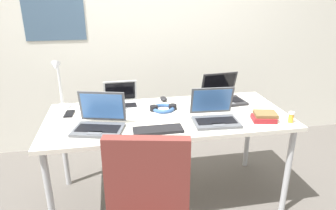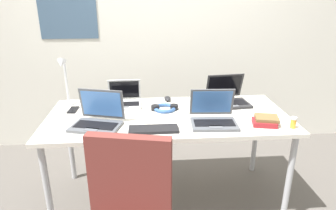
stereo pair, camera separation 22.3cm
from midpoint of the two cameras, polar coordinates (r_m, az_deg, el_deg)
The scene contains 14 objects.
ground_plane at distance 2.63m, azimuth -2.53°, elevation -17.01°, with size 12.00×12.00×0.00m, color #56514C.
wall_back at distance 3.19m, azimuth -5.89°, elevation 15.02°, with size 6.00×0.13×2.60m.
desk at distance 2.28m, azimuth -2.80°, elevation -3.27°, with size 1.80×0.80×0.74m.
desk_lamp at distance 2.49m, azimuth -22.42°, elevation 3.48°, with size 0.12×0.18×0.40m.
laptop_by_keyboard at distance 2.14m, azimuth 5.95°, elevation -1.99°, with size 0.33×0.29×0.23m.
laptop_far_corner at distance 2.09m, azimuth -15.90°, elevation -3.23°, with size 0.38×0.33×0.24m.
laptop_near_lamp at distance 2.55m, azimuth 8.01°, elevation 1.64°, with size 0.34×0.31×0.23m.
laptop_mid_desk at distance 2.45m, azimuth -11.46°, elevation 0.53°, with size 0.27×0.23×0.20m.
external_keyboard at distance 2.00m, azimuth -5.12°, elevation -4.79°, with size 0.33×0.12×0.02m, color black.
computer_mouse at distance 2.55m, azimuth -3.35°, elevation 1.16°, with size 0.06×0.10×0.03m, color black.
cell_phone at distance 2.42m, azimuth -20.78°, elevation -1.61°, with size 0.06×0.14×0.01m, color black.
headphones at distance 2.35m, azimuth -3.62°, elevation -0.64°, with size 0.21×0.18×0.04m.
pill_bottle at distance 2.24m, azimuth 19.77°, elevation -2.24°, with size 0.04×0.04×0.08m.
book_stack at distance 2.23m, azimuth 15.13°, elevation -2.22°, with size 0.20×0.17×0.06m.
Camera 1 is at (-0.39, -2.05, 1.60)m, focal length 32.09 mm.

